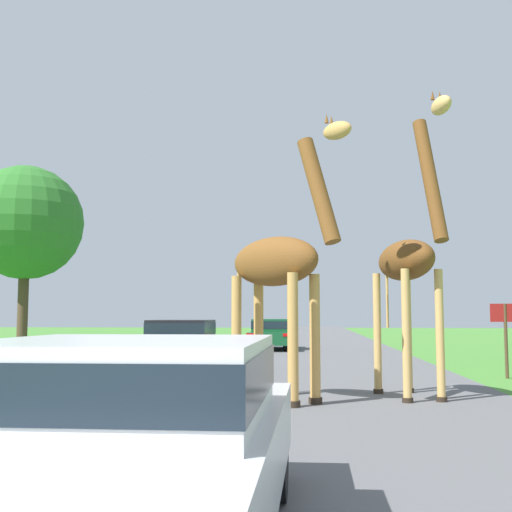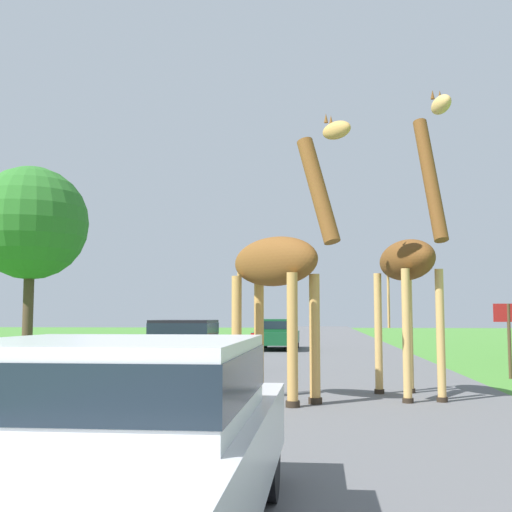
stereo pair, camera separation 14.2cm
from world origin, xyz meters
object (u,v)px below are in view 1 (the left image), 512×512
Objects in this scene: giraffe_near_road at (280,268)px; car_lead_maroon at (123,439)px; giraffe_companion at (409,261)px; car_queue_right at (181,344)px; sign_post at (505,326)px; car_queue_left at (272,333)px; tree_far_right at (26,223)px.

car_lead_maroon is (-0.60, -7.31, -1.60)m from giraffe_near_road.
giraffe_companion is 1.27× the size of car_queue_right.
giraffe_near_road is 1.17× the size of car_queue_right.
giraffe_companion is at bearing 69.85° from car_lead_maroon.
car_queue_right is 2.33× the size of sign_post.
car_queue_left is at bearing -136.50° from giraffe_near_road.
giraffe_near_road is 1.09× the size of car_queue_left.
tree_far_right is at bearing 116.65° from car_lead_maroon.
car_queue_right is (-2.39, 13.25, -0.01)m from car_lead_maroon.
giraffe_companion is at bearing -125.56° from sign_post.
car_lead_maroon is at bearing -63.35° from tree_far_right.
tree_far_right is (-12.93, 11.82, 2.58)m from giraffe_companion.
tree_far_right is at bearing 138.90° from car_queue_right.
tree_far_right is at bearing 153.62° from sign_post.
giraffe_near_road is at bearing -63.35° from car_queue_right.
giraffe_companion is at bearing -77.76° from car_queue_left.
giraffe_near_road is 16.65m from tree_far_right.
car_lead_maroon reaches higher than car_queue_left.
car_queue_left is at bearing -93.96° from giraffe_companion.
car_lead_maroon is at bearing 34.71° from giraffe_near_road.
tree_far_right is (-9.32, -4.85, 4.38)m from car_queue_left.
car_lead_maroon is at bearing 53.65° from giraffe_companion.
car_queue_right is 11.60m from car_queue_left.
tree_far_right is (-10.57, 12.56, 2.75)m from giraffe_near_road.
giraffe_near_road is at bearing -137.75° from sign_post.
giraffe_companion is 17.15m from car_queue_left.
tree_far_right reaches higher than car_queue_right.
car_queue_right is 0.93× the size of car_queue_left.
tree_far_right reaches higher than giraffe_companion.
tree_far_right is at bearing -58.62° from giraffe_companion.
giraffe_near_road reaches higher than car_lead_maroon.
giraffe_companion is 1.19× the size of car_queue_left.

